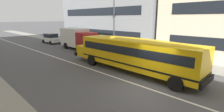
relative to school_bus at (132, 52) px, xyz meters
name	(u,v)px	position (x,y,z in m)	size (l,w,h in m)	color
ground_plane	(148,88)	(2.78, -1.99, -1.60)	(400.00, 400.00, 0.00)	#4C4C4F
sidewalk_far	(192,65)	(2.78, 5.31, -1.59)	(120.00, 3.00, 0.01)	gray
lane_centreline	(148,88)	(2.78, -1.99, -1.60)	(110.00, 0.16, 0.01)	silver
school_bus	(132,52)	(0.00, 0.00, 0.00)	(12.05, 2.86, 2.69)	yellow
parked_car_white_under_tree	(51,38)	(-19.26, 2.56, -0.76)	(3.93, 1.94, 1.64)	silver
box_truck	(78,38)	(-11.44, 2.60, -0.06)	(6.13, 2.67, 2.82)	maroon
street_lamp	(114,17)	(-6.46, 4.61, 2.71)	(0.44, 0.44, 6.80)	#38383D
apartment_block_far_left	(119,3)	(-12.32, 11.83, 5.05)	(19.72, 10.08, 13.30)	gray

